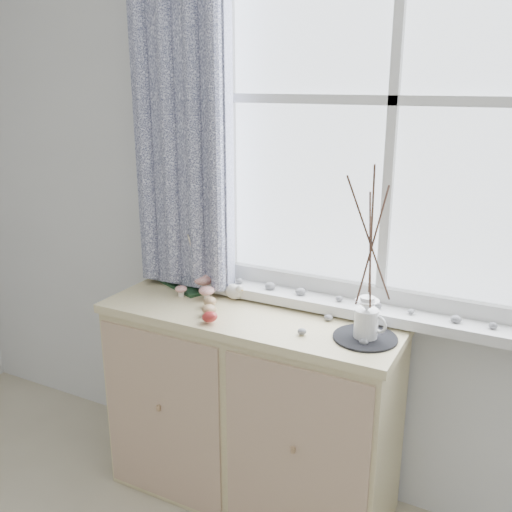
{
  "coord_description": "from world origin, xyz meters",
  "views": [
    {
      "loc": [
        0.82,
        -0.07,
        1.72
      ],
      "look_at": [
        -0.1,
        1.7,
        1.1
      ],
      "focal_mm": 40.0,
      "sensor_mm": 36.0,
      "label": 1
    }
  ],
  "objects_px": {
    "twig_pitcher": "(371,239)",
    "sideboard": "(250,407)",
    "botanical_book": "(175,258)",
    "toadstool_cluster": "(202,283)"
  },
  "relations": [
    {
      "from": "twig_pitcher",
      "to": "sideboard",
      "type": "bearing_deg",
      "value": -158.35
    },
    {
      "from": "botanical_book",
      "to": "toadstool_cluster",
      "type": "xyz_separation_m",
      "value": [
        0.15,
        -0.03,
        -0.08
      ]
    },
    {
      "from": "sideboard",
      "to": "toadstool_cluster",
      "type": "bearing_deg",
      "value": 164.6
    },
    {
      "from": "botanical_book",
      "to": "toadstool_cluster",
      "type": "height_order",
      "value": "botanical_book"
    },
    {
      "from": "sideboard",
      "to": "twig_pitcher",
      "type": "relative_size",
      "value": 1.9
    },
    {
      "from": "toadstool_cluster",
      "to": "twig_pitcher",
      "type": "bearing_deg",
      "value": -7.56
    },
    {
      "from": "botanical_book",
      "to": "twig_pitcher",
      "type": "xyz_separation_m",
      "value": [
        0.89,
        -0.12,
        0.23
      ]
    },
    {
      "from": "sideboard",
      "to": "botanical_book",
      "type": "relative_size",
      "value": 3.1
    },
    {
      "from": "toadstool_cluster",
      "to": "twig_pitcher",
      "type": "relative_size",
      "value": 0.28
    },
    {
      "from": "toadstool_cluster",
      "to": "botanical_book",
      "type": "bearing_deg",
      "value": 169.99
    }
  ]
}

